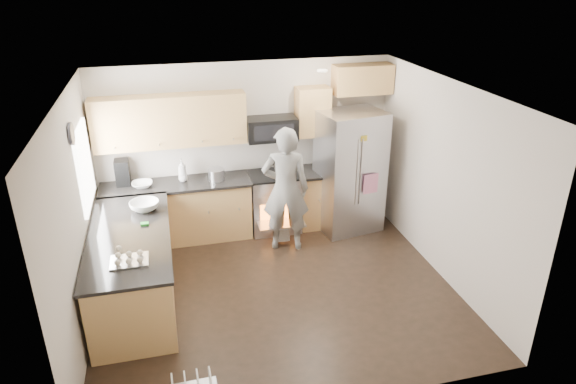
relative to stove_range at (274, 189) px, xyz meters
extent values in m
plane|color=black|center=(-0.35, -1.69, -0.68)|extent=(4.50, 4.50, 0.00)
cube|color=beige|center=(-0.35, 0.31, 0.62)|extent=(4.50, 0.04, 2.60)
cube|color=beige|center=(-0.35, -3.69, 0.62)|extent=(4.50, 0.04, 2.60)
cube|color=beige|center=(-2.60, -1.69, 0.62)|extent=(0.04, 4.00, 2.60)
cube|color=beige|center=(1.90, -1.69, 0.62)|extent=(0.04, 4.00, 2.60)
cube|color=white|center=(-0.35, -1.69, 1.92)|extent=(4.50, 4.00, 0.04)
cube|color=white|center=(-2.58, -0.69, 0.87)|extent=(0.04, 1.00, 1.00)
cylinder|color=beige|center=(0.55, -0.59, 1.91)|extent=(0.14, 0.14, 0.02)
cylinder|color=#474754|center=(-2.57, -1.24, 1.47)|extent=(0.03, 0.26, 0.26)
cube|color=tan|center=(-1.48, 0.01, -0.24)|extent=(2.15, 0.60, 0.87)
cube|color=black|center=(-1.48, 0.00, 0.23)|extent=(2.19, 0.64, 0.04)
cube|color=tan|center=(0.65, 0.01, -0.24)|extent=(0.50, 0.60, 0.87)
cube|color=black|center=(0.65, 0.00, 0.23)|extent=(0.54, 0.64, 0.04)
cube|color=tan|center=(-1.47, 0.14, 1.15)|extent=(2.16, 0.33, 0.74)
cube|color=tan|center=(0.65, 0.14, 1.15)|extent=(0.50, 0.33, 0.74)
cube|color=tan|center=(1.43, 0.14, 1.60)|extent=(0.90, 0.33, 0.44)
imported|color=silver|center=(-1.95, -0.02, 0.28)|extent=(0.30, 0.30, 0.07)
imported|color=white|center=(-1.36, 0.08, 0.42)|extent=(0.13, 0.13, 0.33)
imported|color=white|center=(-1.36, 0.05, 0.30)|extent=(0.13, 0.13, 0.10)
cylinder|color=#B7B7BC|center=(-0.87, -0.01, 0.33)|extent=(0.25, 0.25, 0.17)
cube|color=black|center=(-2.21, 0.15, 0.44)|extent=(0.20, 0.24, 0.37)
cylinder|color=#B7B7BC|center=(0.80, 0.02, 0.29)|extent=(0.10, 0.10, 0.08)
cube|color=tan|center=(-2.10, -1.44, -0.24)|extent=(0.90, 2.30, 0.87)
cube|color=black|center=(-2.10, -1.44, 0.23)|extent=(0.96, 2.36, 0.04)
imported|color=silver|center=(-1.91, -0.81, 0.31)|extent=(0.38, 0.38, 0.12)
cube|color=green|center=(-1.91, -1.26, 0.26)|extent=(0.10, 0.07, 0.03)
cube|color=#B7B7BC|center=(-2.07, -2.10, 0.29)|extent=(0.40, 0.31, 0.08)
cube|color=#B7B7BC|center=(0.00, -0.01, -0.23)|extent=(0.76, 0.62, 0.90)
cube|color=black|center=(0.00, -0.01, 0.24)|extent=(0.76, 0.60, 0.03)
cube|color=orange|center=(0.00, -0.33, -0.28)|extent=(0.56, 0.02, 0.34)
cube|color=#B7B7BC|center=(0.00, -0.49, -0.36)|extent=(0.70, 0.34, 0.03)
cube|color=silver|center=(0.00, -0.54, -0.50)|extent=(0.24, 0.03, 0.28)
cube|color=black|center=(0.00, 0.11, 0.94)|extent=(0.76, 0.40, 0.34)
cube|color=#B7B7BC|center=(1.15, -0.24, 0.27)|extent=(1.04, 0.87, 1.89)
cylinder|color=#B7B7BC|center=(1.12, -0.61, 0.40)|extent=(0.02, 0.02, 1.03)
cylinder|color=#B7B7BC|center=(1.18, -0.61, 0.40)|extent=(0.02, 0.02, 1.03)
cube|color=pink|center=(1.36, -0.61, 0.20)|extent=(0.24, 0.05, 0.31)
cube|color=#7D90C9|center=(0.96, -0.61, 0.71)|extent=(0.18, 0.04, 0.23)
imported|color=gray|center=(0.04, -0.63, 0.25)|extent=(0.77, 0.60, 1.86)
cylinder|color=white|center=(-1.49, -3.27, -0.51)|extent=(0.02, 0.28, 0.28)
cylinder|color=white|center=(-1.37, -3.27, -0.51)|extent=(0.02, 0.28, 0.28)
camera|label=1|loc=(-1.56, -7.14, 3.20)|focal=32.00mm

